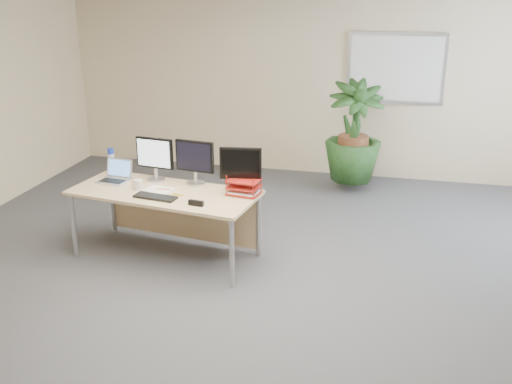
% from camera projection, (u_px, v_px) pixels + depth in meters
% --- Properties ---
extents(floor, '(8.00, 8.00, 0.00)m').
position_uv_depth(floor, '(231.00, 313.00, 4.82)').
color(floor, '#414145').
rests_on(floor, ground).
extents(back_wall, '(7.00, 0.04, 2.70)m').
position_uv_depth(back_wall, '(307.00, 80.00, 8.02)').
color(back_wall, beige).
rests_on(back_wall, floor).
extents(whiteboard, '(1.30, 0.04, 0.95)m').
position_uv_depth(whiteboard, '(396.00, 69.00, 7.65)').
color(whiteboard, silver).
rests_on(whiteboard, back_wall).
extents(desk, '(1.93, 1.02, 0.71)m').
position_uv_depth(desk, '(170.00, 202.00, 5.73)').
color(desk, tan).
rests_on(desk, floor).
extents(floor_plant, '(1.05, 1.05, 1.50)m').
position_uv_depth(floor_plant, '(353.00, 136.00, 7.44)').
color(floor_plant, '#143817').
rests_on(floor_plant, floor).
extents(monitor_left, '(0.41, 0.18, 0.45)m').
position_uv_depth(monitor_left, '(155.00, 156.00, 5.81)').
color(monitor_left, '#AAA9AE').
rests_on(monitor_left, desk).
extents(monitor_right, '(0.41, 0.19, 0.45)m').
position_uv_depth(monitor_right, '(195.00, 160.00, 5.69)').
color(monitor_right, '#AAA9AE').
rests_on(monitor_right, desk).
extents(monitor_dark, '(0.40, 0.18, 0.45)m').
position_uv_depth(monitor_dark, '(241.00, 167.00, 5.47)').
color(monitor_dark, '#AAA9AE').
rests_on(monitor_dark, desk).
extents(laptop, '(0.33, 0.30, 0.22)m').
position_uv_depth(laptop, '(116.00, 175.00, 5.87)').
color(laptop, silver).
rests_on(laptop, desk).
extents(keyboard, '(0.43, 0.19, 0.02)m').
position_uv_depth(keyboard, '(155.00, 197.00, 5.40)').
color(keyboard, black).
rests_on(keyboard, desk).
extents(coffee_mug, '(0.13, 0.09, 0.10)m').
position_uv_depth(coffee_mug, '(138.00, 185.00, 5.62)').
color(coffee_mug, silver).
rests_on(coffee_mug, desk).
extents(spiral_notebook, '(0.30, 0.25, 0.01)m').
position_uv_depth(spiral_notebook, '(159.00, 190.00, 5.60)').
color(spiral_notebook, white).
rests_on(spiral_notebook, desk).
extents(orange_pen, '(0.14, 0.03, 0.01)m').
position_uv_depth(orange_pen, '(163.00, 189.00, 5.60)').
color(orange_pen, orange).
rests_on(orange_pen, spiral_notebook).
extents(yellow_highlighter, '(0.12, 0.04, 0.02)m').
position_uv_depth(yellow_highlighter, '(178.00, 195.00, 5.48)').
color(yellow_highlighter, yellow).
rests_on(yellow_highlighter, desk).
extents(water_bottle, '(0.07, 0.07, 0.27)m').
position_uv_depth(water_bottle, '(112.00, 161.00, 6.08)').
color(water_bottle, silver).
rests_on(water_bottle, desk).
extents(letter_tray, '(0.33, 0.27, 0.14)m').
position_uv_depth(letter_tray, '(244.00, 188.00, 5.49)').
color(letter_tray, maroon).
rests_on(letter_tray, desk).
extents(stapler, '(0.15, 0.06, 0.05)m').
position_uv_depth(stapler, '(196.00, 203.00, 5.22)').
color(stapler, black).
rests_on(stapler, desk).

